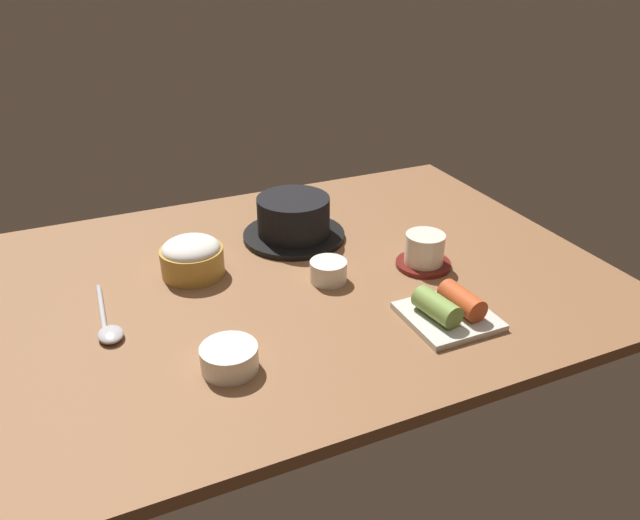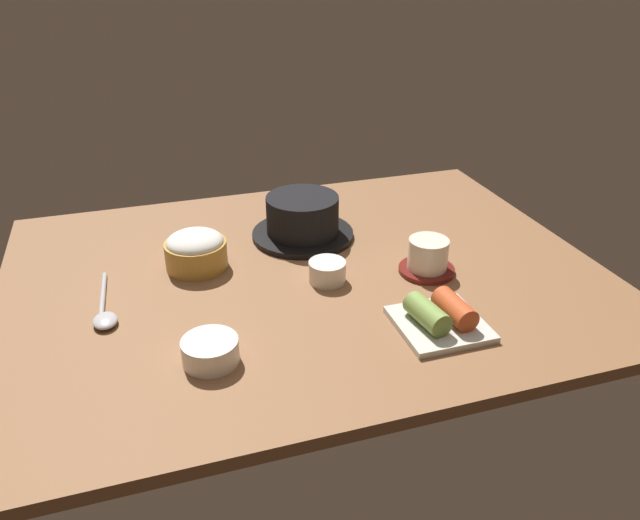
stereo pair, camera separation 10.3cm
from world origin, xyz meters
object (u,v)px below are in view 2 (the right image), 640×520
object	(u,v)px
rice_bowl	(196,250)
side_bowl_near	(210,350)
stone_pot	(303,218)
tea_cup_with_saucer	(428,257)
banchan_cup_center	(327,271)
spoon	(104,313)
kimchi_plate	(440,317)

from	to	relation	value
rice_bowl	side_bowl_near	size ratio (longest dim) A/B	1.37
stone_pot	rice_bowl	world-z (taller)	stone_pot
tea_cup_with_saucer	banchan_cup_center	xyz separation A→B (cm)	(-17.15, 2.24, -0.96)
rice_bowl	spoon	xyz separation A→B (cm)	(-15.49, -11.47, -2.70)
rice_bowl	tea_cup_with_saucer	xyz separation A→B (cm)	(37.14, -13.69, -0.45)
stone_pot	banchan_cup_center	bearing A→B (deg)	-92.61
banchan_cup_center	spoon	bearing A→B (deg)	-179.96
side_bowl_near	spoon	bearing A→B (deg)	130.70
tea_cup_with_saucer	spoon	size ratio (longest dim) A/B	0.55
rice_bowl	side_bowl_near	xyz separation A→B (cm)	(-1.81, -27.38, -1.46)
stone_pot	spoon	distance (cm)	40.32
stone_pot	side_bowl_near	world-z (taller)	stone_pot
stone_pot	kimchi_plate	bearing A→B (deg)	-73.05
stone_pot	tea_cup_with_saucer	world-z (taller)	stone_pot
stone_pot	kimchi_plate	xyz separation A→B (cm)	(10.73, -35.20, -2.14)
rice_bowl	kimchi_plate	bearing A→B (deg)	-42.98
rice_bowl	banchan_cup_center	world-z (taller)	rice_bowl
tea_cup_with_saucer	banchan_cup_center	bearing A→B (deg)	172.56
tea_cup_with_saucer	banchan_cup_center	distance (cm)	17.33
stone_pot	banchan_cup_center	size ratio (longest dim) A/B	3.10
stone_pot	spoon	bearing A→B (deg)	-154.48
rice_bowl	side_bowl_near	world-z (taller)	rice_bowl
side_bowl_near	spoon	xyz separation A→B (cm)	(-13.68, 15.91, -1.23)
stone_pot	rice_bowl	bearing A→B (deg)	-164.29
rice_bowl	spoon	size ratio (longest dim) A/B	0.61
stone_pot	side_bowl_near	distance (cm)	40.22
rice_bowl	tea_cup_with_saucer	world-z (taller)	rice_bowl
banchan_cup_center	spoon	size ratio (longest dim) A/B	0.35
banchan_cup_center	side_bowl_near	world-z (taller)	banchan_cup_center
kimchi_plate	spoon	distance (cm)	50.30
tea_cup_with_saucer	kimchi_plate	xyz separation A→B (cm)	(-5.64, -15.67, -1.13)
kimchi_plate	side_bowl_near	size ratio (longest dim) A/B	1.63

